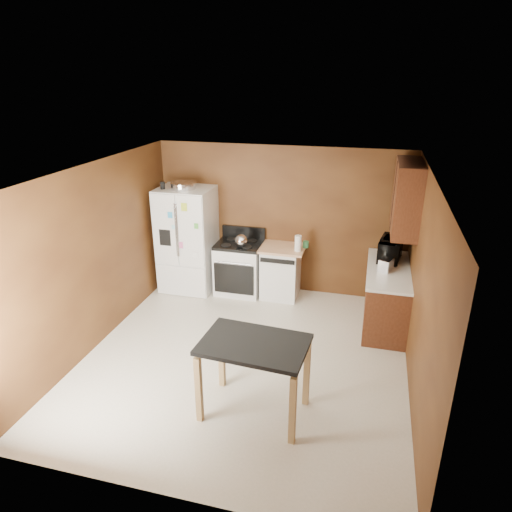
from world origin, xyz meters
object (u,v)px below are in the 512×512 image
at_px(toaster, 386,265).
at_px(dishwasher, 281,271).
at_px(gas_range, 239,267).
at_px(roasting_pan, 183,185).
at_px(green_canister, 306,244).
at_px(refrigerator, 187,240).
at_px(pen_cup, 163,185).
at_px(microwave, 390,250).
at_px(paper_towel, 298,243).
at_px(island, 254,354).
at_px(kettle, 241,241).

bearing_deg(toaster, dishwasher, -177.99).
bearing_deg(gas_range, roasting_pan, -175.05).
bearing_deg(green_canister, refrigerator, -175.31).
distance_m(roasting_pan, dishwasher, 2.16).
relative_size(toaster, dishwasher, 0.28).
bearing_deg(roasting_pan, pen_cup, -159.50).
bearing_deg(pen_cup, microwave, 1.38).
bearing_deg(paper_towel, refrigerator, 179.59).
distance_m(pen_cup, paper_towel, 2.40).
distance_m(green_canister, gas_range, 1.22).
bearing_deg(paper_towel, dishwasher, 161.44).
bearing_deg(dishwasher, island, -84.07).
height_order(microwave, gas_range, microwave).
bearing_deg(toaster, microwave, 103.86).
relative_size(gas_range, dishwasher, 1.24).
relative_size(toaster, microwave, 0.44).
bearing_deg(pen_cup, green_canister, 7.35).
height_order(green_canister, microwave, microwave).
relative_size(refrigerator, dishwasher, 2.02).
xyz_separation_m(dishwasher, island, (0.30, -2.92, 0.31)).
bearing_deg(kettle, dishwasher, 16.20).
relative_size(paper_towel, toaster, 1.03).
bearing_deg(paper_towel, microwave, -1.37).
xyz_separation_m(roasting_pan, paper_towel, (1.93, 0.01, -0.83)).
bearing_deg(green_canister, roasting_pan, -174.80).
relative_size(pen_cup, green_canister, 1.11).
height_order(roasting_pan, dishwasher, roasting_pan).
distance_m(paper_towel, refrigerator, 1.93).
distance_m(pen_cup, dishwasher, 2.41).
height_order(pen_cup, toaster, pen_cup).
distance_m(pen_cup, refrigerator, 1.02).
xyz_separation_m(gas_range, dishwasher, (0.72, 0.02, -0.01)).
bearing_deg(refrigerator, island, -55.68).
relative_size(kettle, microwave, 0.38).
xyz_separation_m(refrigerator, dishwasher, (1.63, 0.09, -0.45)).
relative_size(kettle, island, 0.18).
distance_m(green_canister, toaster, 1.43).
bearing_deg(green_canister, dishwasher, -168.36).
xyz_separation_m(pen_cup, refrigerator, (0.32, 0.14, -0.96)).
distance_m(roasting_pan, kettle, 1.31).
xyz_separation_m(green_canister, microwave, (1.33, -0.21, 0.11)).
height_order(paper_towel, gas_range, paper_towel).
relative_size(paper_towel, island, 0.22).
relative_size(microwave, island, 0.47).
bearing_deg(pen_cup, kettle, 1.60).
bearing_deg(pen_cup, refrigerator, 23.03).
relative_size(kettle, refrigerator, 0.12).
bearing_deg(gas_range, green_canister, 5.41).
xyz_separation_m(paper_towel, dishwasher, (-0.29, 0.10, -0.57)).
bearing_deg(kettle, microwave, 1.25).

